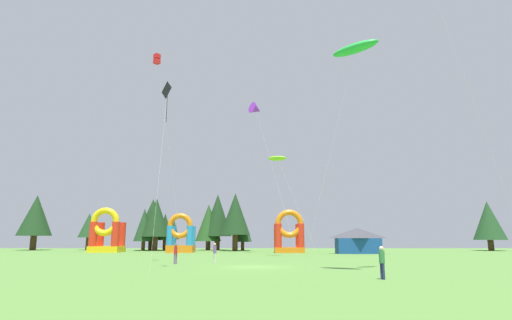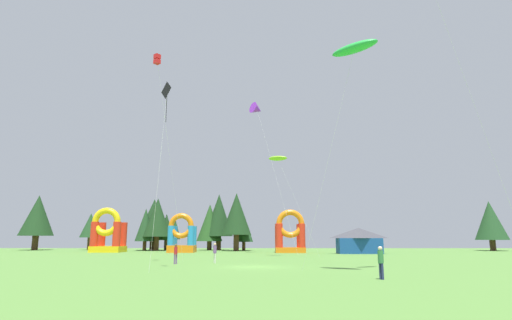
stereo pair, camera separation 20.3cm
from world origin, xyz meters
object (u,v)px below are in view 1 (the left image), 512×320
(person_midfield, at_px, (176,252))
(inflatable_red_slide, at_px, (290,236))
(inflatable_blue_arch, at_px, (181,238))
(inflatable_yellow_castle, at_px, (107,235))
(kite_lime_parafoil, at_px, (278,158))
(kite_red_box, at_px, (158,60))
(kite_green_parafoil, at_px, (356,48))
(kite_black_diamond, at_px, (169,93))
(person_left_edge, at_px, (382,260))
(festival_tent, at_px, (358,241))
(person_far_side, at_px, (215,251))
(kite_purple_delta, at_px, (257,109))

(person_midfield, height_order, inflatable_red_slide, inflatable_red_slide)
(inflatable_blue_arch, distance_m, inflatable_yellow_castle, 12.04)
(kite_lime_parafoil, xyz_separation_m, kite_red_box, (-12.37, -14.10, 7.05))
(kite_green_parafoil, xyz_separation_m, inflatable_yellow_castle, (-30.82, 39.64, -12.75))
(inflatable_red_slide, distance_m, inflatable_yellow_castle, 28.99)
(kite_black_diamond, height_order, kite_green_parafoil, kite_green_parafoil)
(person_left_edge, bearing_deg, inflatable_red_slide, -25.27)
(kite_lime_parafoil, height_order, festival_tent, kite_lime_parafoil)
(kite_red_box, relative_size, inflatable_yellow_castle, 2.85)
(kite_black_diamond, height_order, inflatable_blue_arch, kite_black_diamond)
(kite_lime_parafoil, xyz_separation_m, kite_black_diamond, (-9.58, -21.18, 1.17))
(person_left_edge, height_order, festival_tent, festival_tent)
(kite_red_box, bearing_deg, inflatable_red_slide, 61.74)
(kite_lime_parafoil, distance_m, inflatable_blue_arch, 22.57)
(kite_green_parafoil, bearing_deg, festival_tent, 77.06)
(kite_red_box, bearing_deg, person_far_side, 7.60)
(kite_red_box, bearing_deg, kite_purple_delta, 67.91)
(inflatable_red_slide, bearing_deg, inflatable_yellow_castle, 176.80)
(kite_purple_delta, relative_size, inflatable_yellow_castle, 3.28)
(kite_lime_parafoil, relative_size, kite_green_parafoil, 0.79)
(person_midfield, relative_size, inflatable_yellow_castle, 0.25)
(kite_green_parafoil, xyz_separation_m, inflatable_blue_arch, (-18.82, 38.71, -13.22))
(kite_lime_parafoil, relative_size, inflatable_red_slide, 1.93)
(kite_purple_delta, height_order, inflatable_blue_arch, kite_purple_delta)
(person_far_side, xyz_separation_m, festival_tent, (18.65, 22.94, 0.78))
(person_left_edge, xyz_separation_m, inflatable_yellow_castle, (-30.84, 43.25, 1.62))
(festival_tent, bearing_deg, kite_black_diamond, -125.21)
(kite_green_parafoil, xyz_separation_m, person_midfield, (-14.11, 10.05, -14.43))
(kite_purple_delta, distance_m, inflatable_blue_arch, 23.31)
(kite_black_diamond, distance_m, person_midfield, 14.04)
(kite_red_box, height_order, person_left_edge, kite_red_box)
(kite_lime_parafoil, xyz_separation_m, person_far_side, (-6.49, -13.32, -11.17))
(person_left_edge, bearing_deg, inflatable_yellow_castle, 7.62)
(kite_black_diamond, height_order, person_left_edge, kite_black_diamond)
(person_midfield, height_order, inflatable_blue_arch, inflatable_blue_arch)
(kite_red_box, xyz_separation_m, kite_purple_delta, (9.66, 23.79, 2.55))
(kite_lime_parafoil, relative_size, kite_red_box, 0.64)
(person_far_side, height_order, inflatable_red_slide, inflatable_red_slide)
(kite_red_box, relative_size, inflatable_blue_arch, 3.29)
(person_midfield, height_order, festival_tent, festival_tent)
(inflatable_red_slide, bearing_deg, person_far_side, -108.42)
(kite_lime_parafoil, height_order, inflatable_yellow_castle, kite_lime_parafoil)
(kite_green_parafoil, relative_size, inflatable_yellow_castle, 2.29)
(kite_red_box, relative_size, festival_tent, 3.20)
(kite_lime_parafoil, xyz_separation_m, inflatable_red_slide, (2.41, 13.40, -9.68))
(person_far_side, bearing_deg, festival_tent, -66.99)
(inflatable_blue_arch, bearing_deg, person_left_edge, -66.00)
(inflatable_blue_arch, bearing_deg, kite_lime_parafoil, -44.10)
(kite_black_diamond, height_order, inflatable_red_slide, kite_black_diamond)
(person_far_side, distance_m, inflatable_blue_arch, 28.58)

